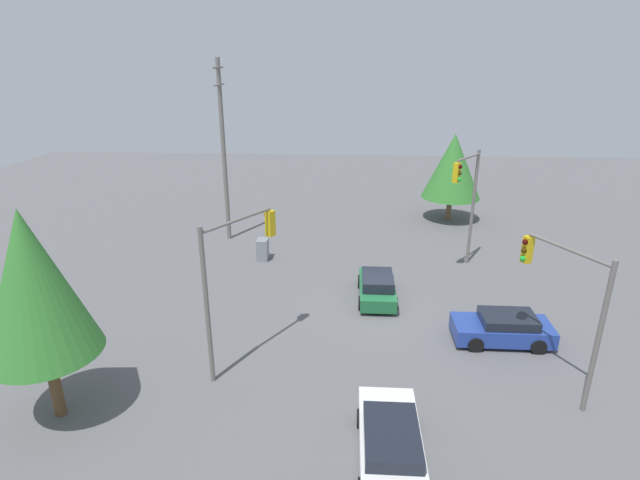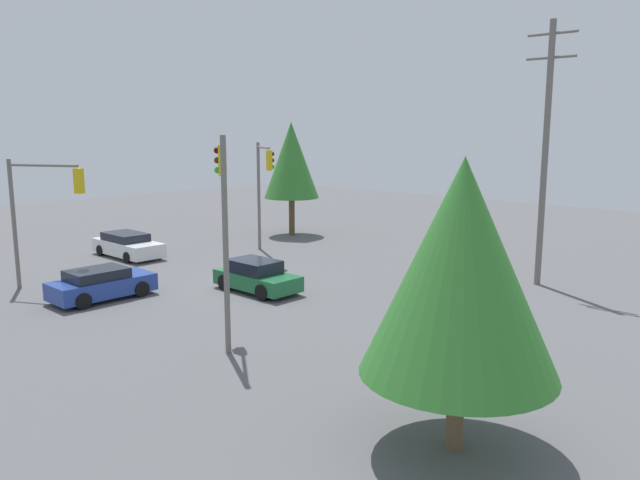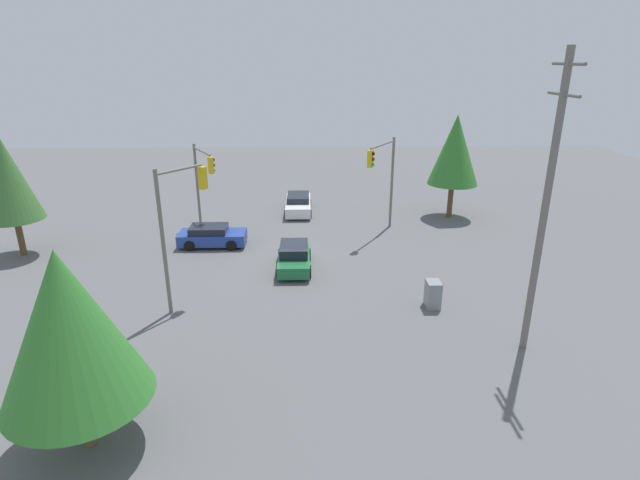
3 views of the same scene
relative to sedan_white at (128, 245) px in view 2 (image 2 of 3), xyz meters
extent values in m
plane|color=#5B5B5E|center=(-10.06, 0.17, -0.65)|extent=(80.00, 80.00, 0.00)
cube|color=silver|center=(-0.05, 0.00, -0.11)|extent=(4.71, 1.88, 0.74)
cube|color=black|center=(0.19, 0.00, 0.47)|extent=(2.59, 1.65, 0.43)
cylinder|color=black|center=(-1.51, -0.89, -0.35)|extent=(0.60, 0.22, 0.60)
cylinder|color=black|center=(-1.51, 0.89, -0.35)|extent=(0.60, 0.22, 0.60)
cylinder|color=black|center=(1.41, -0.89, -0.35)|extent=(0.60, 0.22, 0.60)
cylinder|color=black|center=(1.41, 0.89, -0.35)|extent=(0.60, 0.22, 0.60)
cube|color=#233D93|center=(-7.19, 5.33, -0.11)|extent=(1.86, 4.17, 0.72)
cube|color=black|center=(-7.19, 5.53, 0.46)|extent=(1.63, 2.29, 0.41)
cylinder|color=black|center=(-6.31, 4.03, -0.32)|extent=(0.22, 0.66, 0.66)
cylinder|color=black|center=(-8.07, 4.03, -0.32)|extent=(0.22, 0.66, 0.66)
cylinder|color=black|center=(-6.31, 6.62, -0.32)|extent=(0.22, 0.66, 0.66)
cylinder|color=black|center=(-8.07, 6.62, -0.32)|extent=(0.22, 0.66, 0.66)
cube|color=#1E6638|center=(-11.00, 0.09, -0.13)|extent=(4.02, 1.76, 0.65)
cube|color=black|center=(-10.80, 0.09, 0.46)|extent=(2.21, 1.55, 0.54)
cylinder|color=black|center=(-12.25, -0.75, -0.30)|extent=(0.69, 0.22, 0.69)
cylinder|color=black|center=(-12.25, 0.92, -0.30)|extent=(0.69, 0.22, 0.69)
cylinder|color=black|center=(-9.76, -0.75, -0.30)|extent=(0.69, 0.22, 0.69)
cylinder|color=black|center=(-9.76, 0.92, -0.30)|extent=(0.69, 0.22, 0.69)
cylinder|color=slate|center=(-3.67, -6.52, 2.49)|extent=(0.18, 0.18, 6.28)
cylinder|color=slate|center=(-5.20, -5.55, 5.38)|extent=(3.13, 2.03, 0.12)
cube|color=gold|center=(-6.74, -4.59, 4.76)|extent=(0.44, 0.42, 1.05)
sphere|color=#360503|center=(-6.83, -4.73, 5.09)|extent=(0.22, 0.22, 0.22)
sphere|color=#392605|center=(-6.83, -4.73, 4.76)|extent=(0.22, 0.22, 0.22)
sphere|color=green|center=(-6.83, -4.73, 4.42)|extent=(0.22, 0.22, 0.22)
cylinder|color=slate|center=(-16.07, 5.76, 2.77)|extent=(0.18, 0.18, 6.84)
cylinder|color=slate|center=(-15.05, 4.98, 5.94)|extent=(2.11, 1.65, 0.12)
cube|color=gold|center=(-14.03, 4.20, 5.31)|extent=(0.44, 0.43, 1.05)
sphere|color=#360503|center=(-13.92, 4.34, 5.65)|extent=(0.22, 0.22, 0.22)
sphere|color=#392605|center=(-13.92, 4.34, 5.31)|extent=(0.22, 0.22, 0.22)
sphere|color=green|center=(-13.92, 4.34, 4.98)|extent=(0.22, 0.22, 0.22)
cylinder|color=slate|center=(-2.78, 6.99, 2.22)|extent=(0.18, 0.18, 5.75)
cylinder|color=slate|center=(-4.30, 6.18, 4.85)|extent=(3.09, 1.73, 0.12)
cube|color=gold|center=(-5.81, 5.36, 4.22)|extent=(0.43, 0.41, 1.05)
sphere|color=#360503|center=(-5.73, 5.21, 4.56)|extent=(0.22, 0.22, 0.22)
sphere|color=#392605|center=(-5.73, 5.21, 4.22)|extent=(0.22, 0.22, 0.22)
sphere|color=green|center=(-5.73, 5.21, 3.88)|extent=(0.22, 0.22, 0.22)
cylinder|color=slate|center=(-19.39, -9.56, 5.18)|extent=(0.28, 0.28, 11.66)
cylinder|color=slate|center=(-19.39, -9.56, 10.41)|extent=(2.20, 0.12, 0.12)
cylinder|color=slate|center=(-19.39, -9.56, 9.41)|extent=(2.20, 0.12, 0.12)
cube|color=gray|center=(-15.79, -6.63, 0.01)|extent=(0.87, 0.66, 1.31)
cylinder|color=brown|center=(-24.49, 6.12, 0.23)|extent=(0.39, 0.39, 1.76)
cone|color=#337A2D|center=(-24.49, 6.12, 3.46)|extent=(4.30, 4.30, 4.71)
cylinder|color=brown|center=(-1.47, -11.34, 0.61)|extent=(0.39, 0.39, 2.52)
cone|color=#337A2D|center=(-1.47, -11.34, 4.36)|extent=(3.63, 3.63, 4.99)
camera|label=1|loc=(12.20, -1.41, 11.16)|focal=28.00mm
camera|label=2|loc=(-31.11, 17.57, 6.34)|focal=35.00mm
camera|label=3|loc=(-37.03, -0.66, 10.61)|focal=28.00mm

